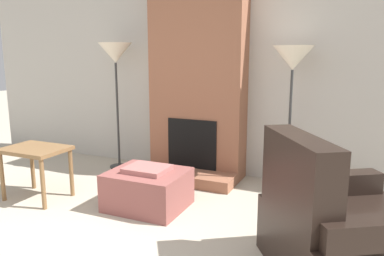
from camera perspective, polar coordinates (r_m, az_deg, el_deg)
name	(u,v)px	position (r m, az deg, el deg)	size (l,w,h in m)	color
wall_back	(204,72)	(4.84, 1.84, 8.55)	(7.08, 0.06, 2.60)	#BCB7AD
fireplace	(197,78)	(4.63, 0.78, 7.58)	(1.19, 0.73, 2.60)	#935B42
ottoman	(148,189)	(3.83, -6.76, -9.16)	(0.75, 0.63, 0.43)	#8C4C47
armchair	(339,236)	(2.85, 21.54, -15.00)	(1.38, 1.37, 1.01)	black
side_table	(36,156)	(4.28, -22.72, -3.90)	(0.65, 0.48, 0.56)	brown
floor_lamp_left	(115,57)	(5.04, -11.59, 10.50)	(0.43, 0.43, 1.67)	#333333
floor_lamp_right	(293,63)	(4.16, 15.10, 9.53)	(0.43, 0.43, 1.61)	#333333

